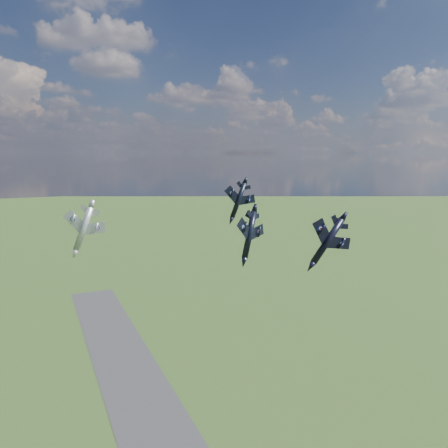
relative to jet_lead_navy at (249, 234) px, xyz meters
name	(u,v)px	position (x,y,z in m)	size (l,w,h in m)	color
jet_lead_navy	(249,234)	(0.00, 0.00, 0.00)	(9.55, 13.31, 2.75)	black
jet_right_navy	(328,241)	(8.20, -14.99, 0.74)	(9.24, 12.88, 2.66)	black
jet_high_navy	(238,200)	(8.27, 22.33, 4.50)	(9.24, 12.88, 2.67)	black
jet_left_silver	(83,229)	(-31.41, 10.46, 1.78)	(9.02, 12.57, 2.60)	#A2A6AD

